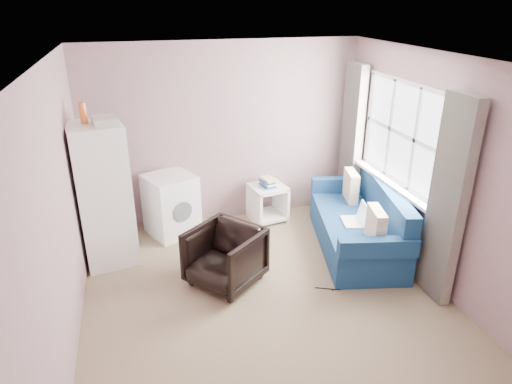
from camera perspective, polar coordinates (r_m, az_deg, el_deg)
The scene contains 8 objects.
room at distance 4.44m, azimuth 1.63°, elevation 0.03°, with size 3.84×4.24×2.54m.
armchair at distance 5.12m, azimuth -3.92°, elevation -7.74°, with size 0.72×0.67×0.74m, color black.
fridge at distance 5.62m, azimuth -18.54°, elevation -0.30°, with size 0.69×0.69×1.95m.
washing_machine at distance 6.25m, azimuth -10.56°, elevation -1.42°, with size 0.78×0.78×0.83m.
side_table at distance 6.56m, azimuth 1.46°, elevation -1.03°, with size 0.55×0.55×0.65m.
sofa at distance 5.98m, azimuth 12.96°, elevation -4.09°, with size 1.27×2.07×0.86m.
window_dressing at distance 5.78m, azimuth 16.58°, elevation 3.13°, with size 0.17×2.62×2.18m.
floor_cables at distance 5.28m, azimuth 9.84°, elevation -11.72°, with size 0.44×0.13×0.01m.
Camera 1 is at (-1.17, -3.89, 3.01)m, focal length 32.00 mm.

